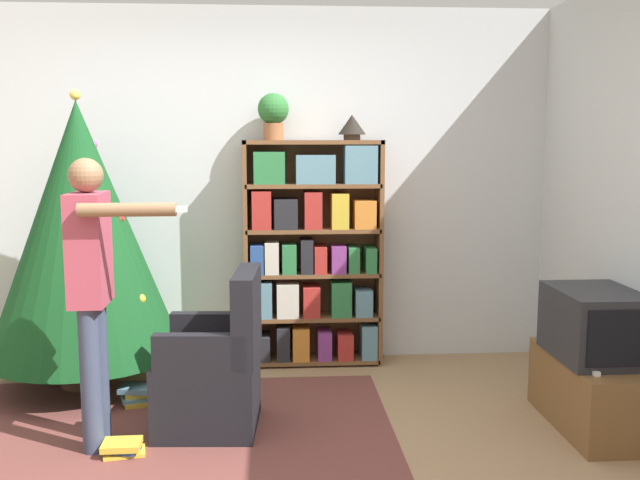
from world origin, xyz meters
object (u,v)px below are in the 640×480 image
object	(u,v)px
standing_person	(92,279)
table_lamp	(352,126)
armchair	(215,373)
television	(595,324)
christmas_tree	(82,230)
potted_plant	(273,113)
bookshelf	(312,253)

from	to	relation	value
standing_person	table_lamp	bearing A→B (deg)	130.54
armchair	standing_person	world-z (taller)	standing_person
television	standing_person	bearing A→B (deg)	-178.88
television	christmas_tree	size ratio (longest dim) A/B	0.31
standing_person	table_lamp	distance (m)	2.21
television	armchair	world-z (taller)	armchair
television	potted_plant	size ratio (longest dim) A/B	1.84
armchair	table_lamp	bearing A→B (deg)	145.66
potted_plant	armchair	bearing A→B (deg)	-106.74
bookshelf	table_lamp	size ratio (longest dim) A/B	8.23
potted_plant	christmas_tree	bearing A→B (deg)	-164.11
bookshelf	table_lamp	xyz separation A→B (m)	(0.29, 0.01, 0.92)
bookshelf	christmas_tree	size ratio (longest dim) A/B	0.84
bookshelf	potted_plant	size ratio (longest dim) A/B	5.00
standing_person	christmas_tree	bearing A→B (deg)	-164.04
potted_plant	table_lamp	xyz separation A→B (m)	(0.56, 0.00, -0.09)
armchair	christmas_tree	bearing A→B (deg)	-127.26
armchair	standing_person	distance (m)	0.88
bookshelf	armchair	world-z (taller)	bookshelf
christmas_tree	table_lamp	distance (m)	1.99
standing_person	potted_plant	size ratio (longest dim) A/B	4.73
bookshelf	television	bearing A→B (deg)	-40.24
table_lamp	standing_person	bearing A→B (deg)	-138.29
christmas_tree	standing_person	xyz separation A→B (m)	(0.31, -1.00, -0.14)
table_lamp	christmas_tree	bearing A→B (deg)	-168.82
armchair	television	bearing A→B (deg)	89.93
christmas_tree	armchair	size ratio (longest dim) A/B	2.14
potted_plant	television	bearing A→B (deg)	-35.84
standing_person	armchair	bearing A→B (deg)	106.54
standing_person	potted_plant	distance (m)	1.90
christmas_tree	potted_plant	size ratio (longest dim) A/B	5.99
bookshelf	armchair	size ratio (longest dim) A/B	1.79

